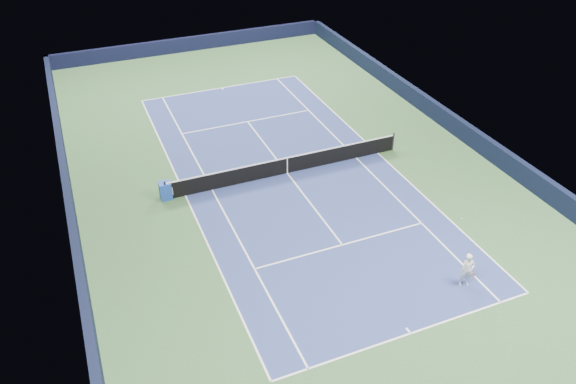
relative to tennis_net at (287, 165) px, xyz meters
name	(u,v)px	position (x,y,z in m)	size (l,w,h in m)	color
ground	(287,173)	(0.00, 0.00, -0.50)	(40.00, 40.00, 0.00)	#30552E
wall_far	(192,44)	(0.00, 19.82, 0.05)	(22.00, 0.35, 1.10)	black
wall_right	(458,127)	(10.82, 0.00, 0.05)	(0.35, 40.00, 1.10)	black
wall_left	(71,211)	(-10.82, 0.00, 0.05)	(0.35, 40.00, 1.10)	black
court_surface	(287,173)	(0.00, 0.00, -0.50)	(10.97, 23.77, 0.01)	navy
baseline_far	(222,88)	(0.00, 11.88, -0.50)	(10.97, 0.08, 0.00)	white
baseline_near	(411,333)	(0.00, -11.88, -0.50)	(10.97, 0.08, 0.00)	white
sideline_doubles_right	(378,153)	(5.49, 0.00, -0.50)	(0.08, 23.77, 0.00)	white
sideline_doubles_left	(185,196)	(-5.49, 0.00, -0.50)	(0.08, 23.77, 0.00)	white
sideline_singles_right	(356,158)	(4.12, 0.00, -0.50)	(0.08, 23.77, 0.00)	white
sideline_singles_left	(212,190)	(-4.12, 0.00, -0.50)	(0.08, 23.77, 0.00)	white
service_line_far	(248,122)	(0.00, 6.40, -0.50)	(8.23, 0.08, 0.00)	white
service_line_near	(342,245)	(0.00, -6.40, -0.50)	(8.23, 0.08, 0.00)	white
center_service_line	(287,173)	(0.00, 0.00, -0.50)	(0.08, 12.80, 0.00)	white
center_mark_far	(222,89)	(0.00, 11.73, -0.50)	(0.08, 0.30, 0.00)	white
center_mark_near	(408,331)	(0.00, -11.73, -0.50)	(0.08, 0.30, 0.00)	white
tennis_net	(287,165)	(0.00, 0.00, 0.00)	(12.90, 0.10, 1.07)	black
sponsor_cube	(166,191)	(-6.40, 0.14, -0.05)	(0.61, 0.52, 0.92)	#1D44B1
tennis_player	(467,270)	(3.42, -10.50, 0.27)	(0.77, 1.28, 2.62)	white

